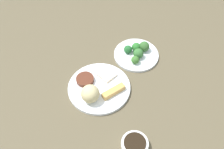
# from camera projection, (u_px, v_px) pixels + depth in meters

# --- Properties ---
(tabletop) EXTENTS (2.20, 2.20, 0.02)m
(tabletop) POSITION_uv_depth(u_px,v_px,m) (103.00, 98.00, 1.15)
(tabletop) COLOR brown
(tabletop) RESTS_ON ground
(main_plate) EXTENTS (0.29, 0.29, 0.02)m
(main_plate) POSITION_uv_depth(u_px,v_px,m) (99.00, 88.00, 1.16)
(main_plate) COLOR white
(main_plate) RESTS_ON tabletop
(rice_scoop) EXTENTS (0.08, 0.08, 0.08)m
(rice_scoop) POSITION_uv_depth(u_px,v_px,m) (90.00, 94.00, 1.08)
(rice_scoop) COLOR #C8B782
(rice_scoop) RESTS_ON main_plate
(spring_roll) EXTENTS (0.08, 0.12, 0.03)m
(spring_roll) POSITION_uv_depth(u_px,v_px,m) (114.00, 91.00, 1.12)
(spring_roll) COLOR tan
(spring_roll) RESTS_ON main_plate
(crab_rangoon_wonton) EXTENTS (0.09, 0.09, 0.01)m
(crab_rangoon_wonton) POSITION_uv_depth(u_px,v_px,m) (107.00, 75.00, 1.19)
(crab_rangoon_wonton) COLOR beige
(crab_rangoon_wonton) RESTS_ON main_plate
(stir_fry_heap) EXTENTS (0.08, 0.08, 0.02)m
(stir_fry_heap) POSITION_uv_depth(u_px,v_px,m) (85.00, 79.00, 1.17)
(stir_fry_heap) COLOR #512618
(stir_fry_heap) RESTS_ON main_plate
(broccoli_plate) EXTENTS (0.23, 0.23, 0.01)m
(broccoli_plate) POSITION_uv_depth(u_px,v_px,m) (136.00, 55.00, 1.29)
(broccoli_plate) COLOR white
(broccoli_plate) RESTS_ON tabletop
(broccoli_floret_0) EXTENTS (0.04, 0.04, 0.04)m
(broccoli_floret_0) POSITION_uv_depth(u_px,v_px,m) (135.00, 60.00, 1.24)
(broccoli_floret_0) COLOR #386A2B
(broccoli_floret_0) RESTS_ON broccoli_plate
(broccoli_floret_1) EXTENTS (0.05, 0.05, 0.05)m
(broccoli_floret_1) POSITION_uv_depth(u_px,v_px,m) (135.00, 47.00, 1.29)
(broccoli_floret_1) COLOR #286C29
(broccoli_floret_1) RESTS_ON broccoli_plate
(broccoli_floret_2) EXTENTS (0.05, 0.05, 0.05)m
(broccoli_floret_2) POSITION_uv_depth(u_px,v_px,m) (144.00, 47.00, 1.29)
(broccoli_floret_2) COLOR #325D2A
(broccoli_floret_2) RESTS_ON broccoli_plate
(broccoli_floret_3) EXTENTS (0.05, 0.05, 0.05)m
(broccoli_floret_3) POSITION_uv_depth(u_px,v_px,m) (138.00, 53.00, 1.26)
(broccoli_floret_3) COLOR #336830
(broccoli_floret_3) RESTS_ON broccoli_plate
(broccoli_floret_5) EXTENTS (0.04, 0.04, 0.04)m
(broccoli_floret_5) POSITION_uv_depth(u_px,v_px,m) (128.00, 49.00, 1.28)
(broccoli_floret_5) COLOR #215C2B
(broccoli_floret_5) RESTS_ON broccoli_plate
(soy_sauce_bowl) EXTENTS (0.11, 0.11, 0.03)m
(soy_sauce_bowl) POSITION_uv_depth(u_px,v_px,m) (135.00, 145.00, 0.98)
(soy_sauce_bowl) COLOR white
(soy_sauce_bowl) RESTS_ON tabletop
(soy_sauce_bowl_liquid) EXTENTS (0.09, 0.09, 0.00)m
(soy_sauce_bowl_liquid) POSITION_uv_depth(u_px,v_px,m) (135.00, 143.00, 0.96)
(soy_sauce_bowl_liquid) COLOR black
(soy_sauce_bowl_liquid) RESTS_ON soy_sauce_bowl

